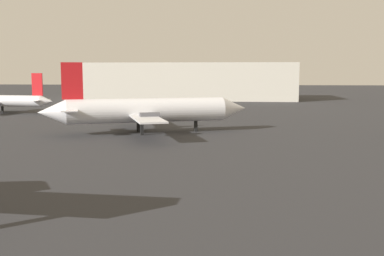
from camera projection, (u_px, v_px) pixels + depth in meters
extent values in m
cylinder|color=white|center=(148.00, 110.00, 62.88)|extent=(21.96, 10.74, 3.41)
cone|color=white|center=(234.00, 108.00, 66.17)|extent=(4.68, 4.48, 3.41)
cone|color=white|center=(52.00, 112.00, 59.60)|extent=(4.68, 4.48, 3.41)
cube|color=white|center=(140.00, 114.00, 62.67)|extent=(11.18, 23.24, 0.21)
cube|color=white|center=(70.00, 109.00, 60.14)|extent=(4.50, 7.66, 0.14)
cube|color=red|center=(72.00, 81.00, 59.78)|extent=(2.73, 1.21, 4.96)
cylinder|color=#4C4C54|center=(140.00, 112.00, 67.14)|extent=(3.02, 2.39, 1.58)
cylinder|color=#4C4C54|center=(150.00, 118.00, 58.57)|extent=(3.02, 2.39, 1.58)
cube|color=black|center=(196.00, 126.00, 64.99)|extent=(0.56, 0.56, 1.57)
cube|color=black|center=(138.00, 126.00, 64.60)|extent=(0.56, 0.56, 1.57)
cube|color=black|center=(142.00, 129.00, 61.22)|extent=(0.56, 0.56, 1.57)
cone|color=white|center=(47.00, 101.00, 91.42)|extent=(2.81, 2.60, 2.34)
cube|color=white|center=(40.00, 100.00, 91.71)|extent=(2.39, 6.29, 0.12)
cube|color=red|center=(37.00, 84.00, 91.38)|extent=(2.35, 0.46, 4.59)
cylinder|color=#4C4C54|center=(4.00, 102.00, 96.77)|extent=(2.32, 1.54, 1.32)
cube|color=black|center=(2.00, 109.00, 95.23)|extent=(0.40, 0.40, 1.52)
cube|color=beige|center=(184.00, 81.00, 145.20)|extent=(70.44, 26.22, 11.57)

